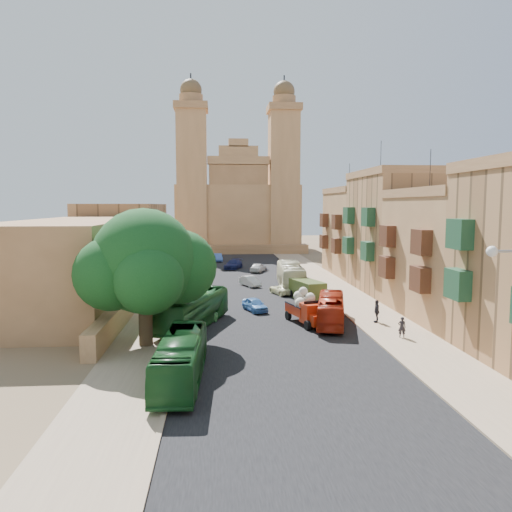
{
  "coord_description": "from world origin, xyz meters",
  "views": [
    {
      "loc": [
        -4.44,
        -30.84,
        9.82
      ],
      "look_at": [
        0.0,
        26.0,
        4.0
      ],
      "focal_mm": 35.0,
      "sensor_mm": 36.0,
      "label": 1
    }
  ],
  "objects": [
    {
      "name": "bus_red_east",
      "position": [
        4.9,
        9.07,
        1.2
      ],
      "size": [
        4.0,
        8.84,
        2.4
      ],
      "primitive_type": "imported",
      "rotation": [
        0.0,
        0.0,
        2.9
      ],
      "color": "#AC2610",
      "rests_on": "ground"
    },
    {
      "name": "bus_cream_east",
      "position": [
        4.23,
        27.34,
        1.51
      ],
      "size": [
        3.12,
        10.99,
        3.03
      ],
      "primitive_type": "imported",
      "rotation": [
        0.0,
        0.0,
        3.09
      ],
      "color": "beige",
      "rests_on": "ground"
    },
    {
      "name": "car_dkblue",
      "position": [
        -1.96,
        45.87,
        0.7
      ],
      "size": [
        3.42,
        5.23,
        1.41
      ],
      "primitive_type": "imported",
      "rotation": [
        0.0,
        0.0,
        -0.32
      ],
      "color": "navy",
      "rests_on": "ground"
    },
    {
      "name": "sidewalk_east",
      "position": [
        9.5,
        30.0,
        0.01
      ],
      "size": [
        5.0,
        140.0,
        0.01
      ],
      "primitive_type": "cube",
      "color": "#957C62",
      "rests_on": "ground"
    },
    {
      "name": "ground",
      "position": [
        0.0,
        0.0,
        0.0
      ],
      "size": [
        260.0,
        260.0,
        0.0
      ],
      "primitive_type": "plane",
      "color": "brown"
    },
    {
      "name": "kerb_west",
      "position": [
        -7.0,
        30.0,
        0.06
      ],
      "size": [
        0.25,
        140.0,
        0.12
      ],
      "primitive_type": "cube",
      "color": "#957C62",
      "rests_on": "ground"
    },
    {
      "name": "west_building_mid",
      "position": [
        -18.0,
        44.0,
        5.0
      ],
      "size": [
        10.0,
        22.0,
        10.0
      ],
      "primitive_type": "cube",
      "color": "#AA794D",
      "rests_on": "ground"
    },
    {
      "name": "red_truck",
      "position": [
        2.94,
        9.25,
        1.32
      ],
      "size": [
        3.18,
        5.41,
        2.99
      ],
      "color": "red",
      "rests_on": "ground"
    },
    {
      "name": "street_tree_c",
      "position": [
        -10.0,
        36.0,
        3.7
      ],
      "size": [
        3.59,
        3.59,
        5.52
      ],
      "color": "#372A1B",
      "rests_on": "ground"
    },
    {
      "name": "pedestrian_a",
      "position": [
        9.21,
        4.52,
        0.79
      ],
      "size": [
        0.64,
        0.5,
        1.58
      ],
      "primitive_type": "imported",
      "rotation": [
        0.0,
        0.0,
        2.92
      ],
      "color": "black",
      "rests_on": "ground"
    },
    {
      "name": "church",
      "position": [
        -0.0,
        78.61,
        9.52
      ],
      "size": [
        28.0,
        22.5,
        36.3
      ],
      "color": "#9F7248",
      "rests_on": "ground"
    },
    {
      "name": "west_building_low",
      "position": [
        -18.0,
        18.0,
        4.2
      ],
      "size": [
        10.0,
        28.0,
        8.4
      ],
      "primitive_type": "cube",
      "color": "olive",
      "rests_on": "ground"
    },
    {
      "name": "pedestrian_c",
      "position": [
        8.87,
        9.38,
        0.96
      ],
      "size": [
        0.68,
        1.2,
        1.92
      ],
      "primitive_type": "imported",
      "rotation": [
        0.0,
        0.0,
        4.51
      ],
      "color": "#2A282F",
      "rests_on": "ground"
    },
    {
      "name": "west_wall",
      "position": [
        -12.5,
        20.0,
        0.9
      ],
      "size": [
        1.0,
        40.0,
        1.8
      ],
      "primitive_type": "cube",
      "color": "#9F7248",
      "rests_on": "ground"
    },
    {
      "name": "road_surface",
      "position": [
        0.0,
        30.0,
        0.01
      ],
      "size": [
        14.0,
        140.0,
        0.01
      ],
      "primitive_type": "cube",
      "color": "black",
      "rests_on": "ground"
    },
    {
      "name": "bus_green_north",
      "position": [
        -6.34,
        9.08,
        1.41
      ],
      "size": [
        5.69,
        10.31,
        2.82
      ],
      "primitive_type": "imported",
      "rotation": [
        0.0,
        0.0,
        -0.35
      ],
      "color": "#215E28",
      "rests_on": "ground"
    },
    {
      "name": "kerb_east",
      "position": [
        7.0,
        30.0,
        0.06
      ],
      "size": [
        0.25,
        140.0,
        0.12
      ],
      "primitive_type": "cube",
      "color": "#957C62",
      "rests_on": "ground"
    },
    {
      "name": "car_white_b",
      "position": [
        1.49,
        41.76,
        0.67
      ],
      "size": [
        2.81,
        4.22,
        1.34
      ],
      "primitive_type": "imported",
      "rotation": [
        0.0,
        0.0,
        2.8
      ],
      "color": "silver",
      "rests_on": "ground"
    },
    {
      "name": "townhouse_c",
      "position": [
        15.95,
        25.0,
        6.91
      ],
      "size": [
        9.0,
        14.0,
        17.4
      ],
      "color": "#AA794D",
      "rests_on": "ground"
    },
    {
      "name": "bus_green_south",
      "position": [
        -6.5,
        -3.65,
        1.32
      ],
      "size": [
        2.66,
        9.56,
        2.64
      ],
      "primitive_type": "imported",
      "rotation": [
        0.0,
        0.0,
        -0.05
      ],
      "color": "#164E1E",
      "rests_on": "ground"
    },
    {
      "name": "street_tree_a",
      "position": [
        -10.0,
        12.0,
        3.15
      ],
      "size": [
        3.07,
        3.07,
        4.72
      ],
      "color": "#372A1B",
      "rests_on": "ground"
    },
    {
      "name": "townhouse_d",
      "position": [
        15.95,
        39.0,
        6.16
      ],
      "size": [
        9.0,
        14.0,
        15.9
      ],
      "color": "#9F7248",
      "rests_on": "ground"
    },
    {
      "name": "sidewalk_west",
      "position": [
        -9.5,
        30.0,
        0.01
      ],
      "size": [
        5.0,
        140.0,
        0.01
      ],
      "primitive_type": "cube",
      "color": "#957C62",
      "rests_on": "ground"
    },
    {
      "name": "car_cream",
      "position": [
        2.67,
        23.23,
        0.54
      ],
      "size": [
        2.9,
        4.27,
        1.09
      ],
      "primitive_type": "imported",
      "rotation": [
        0.0,
        0.0,
        3.45
      ],
      "color": "#FFFCC8",
      "rests_on": "ground"
    },
    {
      "name": "car_blue_b",
      "position": [
        -4.4,
        56.22,
        0.69
      ],
      "size": [
        1.83,
        4.31,
        1.38
      ],
      "primitive_type": "imported",
      "rotation": [
        0.0,
        0.0,
        0.09
      ],
      "color": "#456EC9",
      "rests_on": "ground"
    },
    {
      "name": "street_tree_d",
      "position": [
        -10.0,
        48.0,
        3.23
      ],
      "size": [
        3.14,
        3.14,
        4.83
      ],
      "color": "#372A1B",
      "rests_on": "ground"
    },
    {
      "name": "car_white_a",
      "position": [
        -0.5,
        28.91,
        0.62
      ],
      "size": [
        2.66,
        3.95,
        1.23
      ],
      "primitive_type": "imported",
      "rotation": [
        0.0,
        0.0,
        0.4
      ],
      "color": "silver",
      "rests_on": "ground"
    },
    {
      "name": "ficus_tree",
      "position": [
        -9.41,
        4.01,
        5.7
      ],
      "size": [
        9.64,
        8.87,
        9.64
      ],
      "color": "#372A1B",
      "rests_on": "ground"
    },
    {
      "name": "olive_pickup",
      "position": [
        4.9,
        20.0,
        0.98
      ],
      "size": [
        3.34,
        5.23,
        2.0
      ],
      "color": "#40511E",
      "rests_on": "ground"
    },
    {
      "name": "car_blue_a",
      "position": [
        -1.0,
        14.63,
        0.62
      ],
      "size": [
        2.54,
        3.91,
        1.24
      ],
      "primitive_type": "imported",
      "rotation": [
        0.0,
        0.0,
        0.32
      ],
      "color": "#417BC3",
      "rests_on": "ground"
    },
    {
      "name": "street_tree_b",
      "position": [
        -10.0,
        24.0,
        3.25
      ],
      "size": [
        3.16,
        3.16,
        4.86
      ],
      "color": "#372A1B",
      "rests_on": "ground"
    },
    {
      "name": "townhouse_b",
      "position": [
        15.95,
        11.0,
        5.66
      ],
      "size": [
        9.0,
        14.0,
        14.9
      ],
      "color": "#9F7248",
      "rests_on": "ground"
    }
  ]
}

